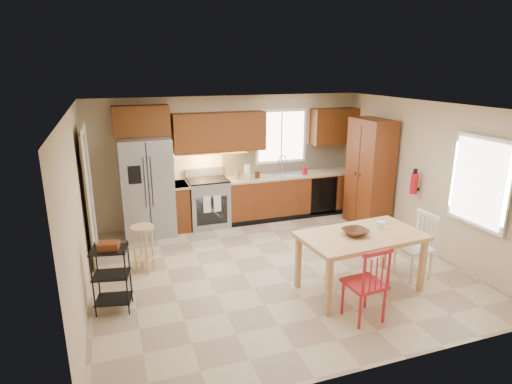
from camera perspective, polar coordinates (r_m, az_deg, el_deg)
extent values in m
plane|color=tan|center=(6.83, 2.56, -10.06)|extent=(5.50, 5.50, 0.00)
cube|color=silver|center=(6.14, 2.86, 11.32)|extent=(5.50, 5.00, 0.02)
cube|color=#CCB793|center=(8.67, -3.48, 4.45)|extent=(5.50, 0.02, 2.50)
cube|color=#CCB793|center=(4.30, 15.35, -8.84)|extent=(5.50, 0.02, 2.50)
cube|color=#CCB793|center=(5.96, -22.67, -2.42)|extent=(0.02, 5.00, 2.50)
cube|color=#CCB793|center=(7.80, 21.81, 1.93)|extent=(0.02, 5.00, 2.50)
cube|color=gray|center=(8.10, -14.34, 0.62)|extent=(0.92, 0.75, 1.82)
cube|color=gray|center=(8.45, -6.39, -1.49)|extent=(0.76, 0.63, 0.92)
cube|color=brown|center=(8.37, -10.08, -1.90)|extent=(0.30, 0.60, 0.90)
cube|color=brown|center=(9.03, 5.03, -0.34)|extent=(2.92, 0.60, 0.90)
cube|color=black|center=(9.02, 9.03, -0.50)|extent=(0.60, 0.02, 0.78)
cube|color=beige|center=(9.10, 4.41, 4.52)|extent=(2.92, 0.03, 0.55)
cube|color=#5C2D0F|center=(8.07, -15.08, 9.15)|extent=(1.00, 0.35, 0.55)
cube|color=#5C2D0F|center=(8.34, -4.89, 7.96)|extent=(1.80, 0.35, 0.75)
cube|color=#5C2D0F|center=(9.28, 10.40, 8.61)|extent=(1.00, 0.35, 0.75)
cube|color=white|center=(8.94, 3.36, 7.42)|extent=(1.12, 0.04, 1.12)
cube|color=gray|center=(8.84, 3.97, 2.09)|extent=(0.62, 0.46, 0.16)
cube|color=#FFBF66|center=(8.31, -6.79, 5.11)|extent=(1.60, 0.30, 0.01)
imported|color=#B70C17|center=(8.88, 6.50, 2.97)|extent=(0.09, 0.09, 0.19)
cylinder|color=silver|center=(8.46, -1.18, 2.72)|extent=(0.12, 0.12, 0.28)
cylinder|color=gray|center=(8.42, -2.47, 2.28)|extent=(0.11, 0.11, 0.18)
cylinder|color=#4A2513|center=(8.51, 0.17, 2.32)|extent=(0.10, 0.10, 0.14)
cube|color=brown|center=(8.57, 14.87, 2.42)|extent=(0.50, 0.95, 2.10)
cylinder|color=#B70C17|center=(7.87, 20.33, 1.08)|extent=(0.12, 0.12, 0.36)
cube|color=white|center=(6.91, 27.69, 1.17)|extent=(0.04, 1.02, 1.32)
cube|color=#8C7A59|center=(7.25, -21.42, -0.70)|extent=(0.04, 0.95, 2.10)
imported|color=#4A2513|center=(6.00, 13.08, -5.66)|extent=(0.37, 0.37, 0.08)
cylinder|color=silver|center=(6.33, 16.24, -4.44)|extent=(0.14, 0.14, 0.15)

